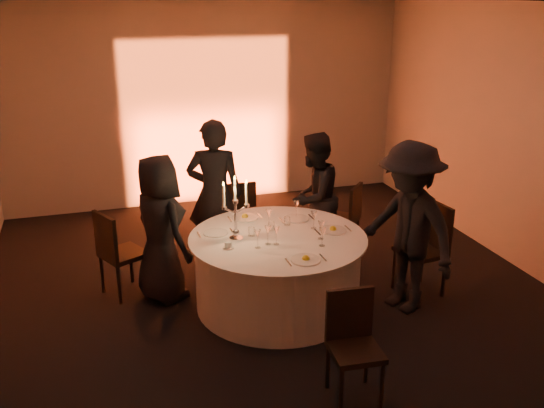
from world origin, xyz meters
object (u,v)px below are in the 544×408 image
object	(u,v)px
chair_front	(353,339)
candelabra	(236,217)
banquet_table	(278,271)
guest_left	(160,229)
chair_right	(427,243)
guest_right	(408,228)
chair_back_left	(239,209)
guest_back_left	(215,194)
coffee_cup	(228,245)
guest_back_right	(314,197)
chair_back_right	(347,214)
chair_left	(116,249)

from	to	relation	value
chair_front	candelabra	size ratio (longest dim) A/B	1.34
banquet_table	guest_left	bearing A→B (deg)	154.54
candelabra	banquet_table	bearing A→B (deg)	-7.67
chair_right	candelabra	distance (m)	2.10
banquet_table	guest_right	distance (m)	1.39
chair_back_left	chair_front	world-z (taller)	chair_front
chair_right	guest_back_left	bearing A→B (deg)	-130.28
guest_right	coffee_cup	bearing A→B (deg)	-118.42
guest_back_left	guest_right	size ratio (longest dim) A/B	1.00
guest_right	candelabra	xyz separation A→B (m)	(-1.64, 0.48, 0.12)
chair_right	guest_right	xyz separation A→B (m)	(-0.40, -0.25, 0.32)
guest_back_right	guest_right	world-z (taller)	guest_right
banquet_table	coffee_cup	size ratio (longest dim) A/B	16.36
chair_front	chair_back_right	bearing A→B (deg)	71.32
banquet_table	coffee_cup	bearing A→B (deg)	-166.37
chair_left	chair_right	size ratio (longest dim) A/B	0.95
chair_front	banquet_table	bearing A→B (deg)	98.98
chair_left	guest_left	size ratio (longest dim) A/B	0.61
chair_back_right	chair_front	distance (m)	2.85
guest_left	chair_right	bearing A→B (deg)	-129.93
banquet_table	guest_back_right	bearing A→B (deg)	52.49
banquet_table	guest_left	distance (m)	1.29
guest_right	guest_back_right	bearing A→B (deg)	179.06
chair_back_right	candelabra	distance (m)	2.00
chair_back_left	candelabra	size ratio (longest dim) A/B	1.30
chair_right	chair_front	world-z (taller)	chair_right
guest_back_left	candelabra	xyz separation A→B (m)	(-0.02, -1.10, 0.12)
chair_left	candelabra	distance (m)	1.39
chair_left	chair_front	size ratio (longest dim) A/B	1.06
guest_back_right	chair_back_left	bearing A→B (deg)	-78.56
banquet_table	chair_back_left	distance (m)	1.65
banquet_table	candelabra	size ratio (longest dim) A/B	2.70
guest_right	chair_back_left	bearing A→B (deg)	-168.68
chair_back_right	coffee_cup	xyz separation A→B (m)	(-1.78, -1.19, 0.31)
chair_back_left	candelabra	world-z (taller)	candelabra
guest_back_left	candelabra	world-z (taller)	guest_back_left
banquet_table	guest_right	bearing A→B (deg)	-19.06
chair_left	guest_right	xyz separation A→B (m)	(2.79, -1.13, 0.34)
guest_left	guest_back_right	size ratio (longest dim) A/B	1.00
chair_front	candelabra	xyz separation A→B (m)	(-0.55, 1.62, 0.50)
chair_right	guest_back_left	size ratio (longest dim) A/B	0.57
guest_left	guest_back_left	world-z (taller)	guest_back_left
coffee_cup	chair_front	bearing A→B (deg)	-64.85
chair_back_right	guest_back_right	xyz separation A→B (m)	(-0.48, -0.07, 0.29)
chair_back_left	candelabra	xyz separation A→B (m)	(-0.43, -1.59, 0.52)
guest_left	candelabra	size ratio (longest dim) A/B	2.35
guest_back_left	guest_right	distance (m)	2.26
chair_back_left	guest_back_left	size ratio (longest dim) A/B	0.49
guest_left	guest_back_right	distance (m)	1.93
chair_left	guest_left	world-z (taller)	guest_left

